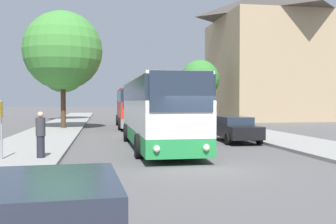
{
  "coord_description": "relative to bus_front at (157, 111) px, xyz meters",
  "views": [
    {
      "loc": [
        -3.44,
        -13.44,
        2.33
      ],
      "look_at": [
        1.32,
        14.78,
        1.51
      ],
      "focal_mm": 42.0,
      "sensor_mm": 36.0,
      "label": 1
    }
  ],
  "objects": [
    {
      "name": "ground_plane",
      "position": [
        0.74,
        -5.7,
        -1.82
      ],
      "size": [
        300.0,
        300.0,
        0.0
      ],
      "primitive_type": "plane",
      "color": "#565454",
      "rests_on": "ground"
    },
    {
      "name": "building_right_background",
      "position": [
        19.21,
        27.21,
        6.5
      ],
      "size": [
        15.34,
        14.04,
        16.64
      ],
      "color": "tan",
      "rests_on": "ground_plane"
    },
    {
      "name": "bus_front",
      "position": [
        0.0,
        0.0,
        0.0
      ],
      "size": [
        2.93,
        11.5,
        3.4
      ],
      "rotation": [
        0.0,
        0.0,
        0.01
      ],
      "color": "#238942",
      "rests_on": "ground_plane"
    },
    {
      "name": "bus_middle",
      "position": [
        0.03,
        15.11,
        -0.05
      ],
      "size": [
        2.95,
        10.49,
        3.3
      ],
      "rotation": [
        0.0,
        0.0,
        -0.01
      ],
      "color": "gray",
      "rests_on": "ground_plane"
    },
    {
      "name": "parked_car_right_near",
      "position": [
        4.73,
        2.08,
        -1.06
      ],
      "size": [
        2.03,
        4.69,
        1.43
      ],
      "rotation": [
        0.0,
        0.0,
        3.12
      ],
      "color": "black",
      "rests_on": "ground_plane"
    },
    {
      "name": "parked_car_right_far",
      "position": [
        4.91,
        13.9,
        -1.07
      ],
      "size": [
        2.32,
        4.22,
        1.42
      ],
      "rotation": [
        0.0,
        0.0,
        3.2
      ],
      "color": "#233D9E",
      "rests_on": "ground_plane"
    },
    {
      "name": "bus_stop_sign",
      "position": [
        -6.41,
        -3.68,
        -0.29
      ],
      "size": [
        0.08,
        0.45,
        2.21
      ],
      "color": "gray",
      "rests_on": "sidewalk_left"
    },
    {
      "name": "pedestrian_waiting_far",
      "position": [
        -5.02,
        -3.57,
        -0.78
      ],
      "size": [
        0.36,
        0.36,
        1.76
      ],
      "rotation": [
        0.0,
        0.0,
        0.83
      ],
      "color": "#23232D",
      "rests_on": "sidewalk_left"
    },
    {
      "name": "tree_left_near",
      "position": [
        -5.76,
        13.39,
        4.53
      ],
      "size": [
        6.28,
        6.28,
        9.35
      ],
      "color": "#47331E",
      "rests_on": "sidewalk_left"
    },
    {
      "name": "tree_left_far",
      "position": [
        -7.2,
        28.99,
        4.23
      ],
      "size": [
        5.49,
        5.49,
        8.66
      ],
      "color": "#513D23",
      "rests_on": "sidewalk_left"
    },
    {
      "name": "tree_right_near",
      "position": [
        7.92,
        22.8,
        2.84
      ],
      "size": [
        4.3,
        4.3,
        6.67
      ],
      "color": "#513D23",
      "rests_on": "sidewalk_right"
    }
  ]
}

